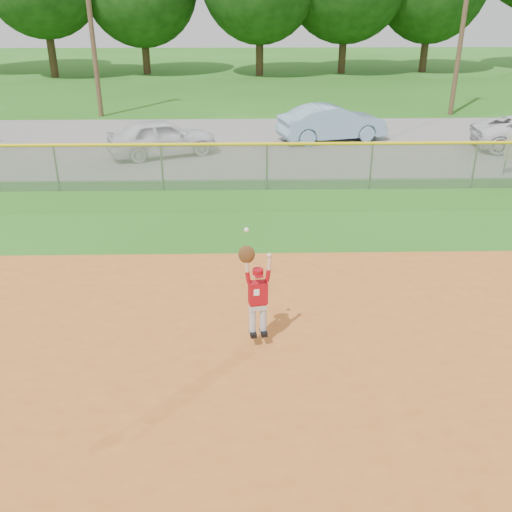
% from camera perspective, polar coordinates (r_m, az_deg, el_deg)
% --- Properties ---
extents(ground, '(120.00, 120.00, 0.00)m').
position_cam_1_polar(ground, '(9.66, 3.49, -12.48)').
color(ground, '#236216').
rests_on(ground, ground).
extents(parking_strip, '(44.00, 10.00, 0.03)m').
position_cam_1_polar(parking_strip, '(24.35, 0.51, 11.16)').
color(parking_strip, slate).
rests_on(parking_strip, ground).
extents(car_white_a, '(4.46, 3.13, 1.41)m').
position_cam_1_polar(car_white_a, '(22.65, -9.38, 11.64)').
color(car_white_a, silver).
rests_on(car_white_a, parking_strip).
extents(car_blue, '(4.78, 2.71, 1.49)m').
position_cam_1_polar(car_blue, '(24.92, 7.61, 13.06)').
color(car_blue, '#7DA3BB').
rests_on(car_blue, parking_strip).
extents(outfield_fence, '(40.06, 0.10, 1.55)m').
position_cam_1_polar(outfield_fence, '(18.33, 1.10, 9.27)').
color(outfield_fence, gray).
rests_on(outfield_fence, ground).
extents(power_lines, '(19.40, 0.24, 9.00)m').
position_cam_1_polar(power_lines, '(29.70, 2.25, 22.76)').
color(power_lines, '#4C3823').
rests_on(power_lines, ground).
extents(ballplayer, '(0.59, 0.28, 2.08)m').
position_cam_1_polar(ballplayer, '(9.91, 0.03, -3.57)').
color(ballplayer, silver).
rests_on(ballplayer, ground).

